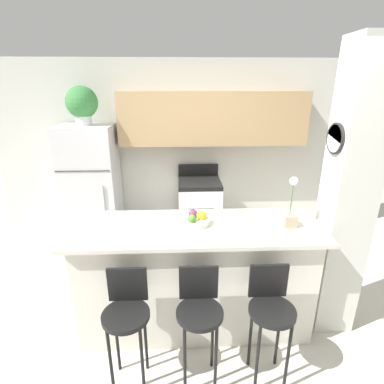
% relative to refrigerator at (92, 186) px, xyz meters
% --- Properties ---
extents(ground_plane, '(14.00, 14.00, 0.00)m').
position_rel_refrigerator_xyz_m(ground_plane, '(1.38, -1.75, -0.85)').
color(ground_plane, beige).
extents(wall_back, '(5.60, 0.38, 2.55)m').
position_rel_refrigerator_xyz_m(wall_back, '(1.53, 0.29, 0.63)').
color(wall_back, silver).
rests_on(wall_back, ground_plane).
extents(pillar_right, '(0.38, 0.32, 2.55)m').
position_rel_refrigerator_xyz_m(pillar_right, '(2.67, -1.77, 0.43)').
color(pillar_right, silver).
rests_on(pillar_right, ground_plane).
extents(counter_bar, '(2.16, 0.74, 1.05)m').
position_rel_refrigerator_xyz_m(counter_bar, '(1.38, -1.75, -0.32)').
color(counter_bar, silver).
rests_on(counter_bar, ground_plane).
extents(refrigerator, '(0.74, 0.64, 1.69)m').
position_rel_refrigerator_xyz_m(refrigerator, '(0.00, 0.00, 0.00)').
color(refrigerator, silver).
rests_on(refrigerator, ground_plane).
extents(stove_range, '(0.60, 0.65, 1.07)m').
position_rel_refrigerator_xyz_m(stove_range, '(1.53, 0.00, -0.39)').
color(stove_range, white).
rests_on(stove_range, ground_plane).
extents(bar_stool_left, '(0.35, 0.35, 0.94)m').
position_rel_refrigerator_xyz_m(bar_stool_left, '(0.85, -2.31, -0.23)').
color(bar_stool_left, black).
rests_on(bar_stool_left, ground_plane).
extents(bar_stool_mid, '(0.35, 0.35, 0.94)m').
position_rel_refrigerator_xyz_m(bar_stool_mid, '(1.38, -2.31, -0.23)').
color(bar_stool_mid, black).
rests_on(bar_stool_mid, ground_plane).
extents(bar_stool_right, '(0.35, 0.35, 0.94)m').
position_rel_refrigerator_xyz_m(bar_stool_right, '(1.91, -2.31, -0.23)').
color(bar_stool_right, black).
rests_on(bar_stool_right, ground_plane).
extents(potted_plant_on_fridge, '(0.41, 0.41, 0.50)m').
position_rel_refrigerator_xyz_m(potted_plant_on_fridge, '(-0.00, 0.00, 1.12)').
color(potted_plant_on_fridge, silver).
rests_on(potted_plant_on_fridge, refrigerator).
extents(orchid_vase, '(0.11, 0.11, 0.44)m').
position_rel_refrigerator_xyz_m(orchid_vase, '(2.19, -1.78, 0.33)').
color(orchid_vase, tan).
rests_on(orchid_vase, counter_bar).
extents(fruit_bowl, '(0.25, 0.25, 0.12)m').
position_rel_refrigerator_xyz_m(fruit_bowl, '(1.39, -1.71, 0.24)').
color(fruit_bowl, silver).
rests_on(fruit_bowl, counter_bar).
extents(trash_bin, '(0.28, 0.28, 0.38)m').
position_rel_refrigerator_xyz_m(trash_bin, '(0.59, -0.21, -0.66)').
color(trash_bin, black).
rests_on(trash_bin, ground_plane).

